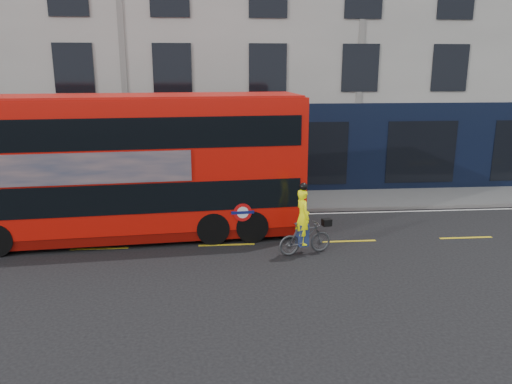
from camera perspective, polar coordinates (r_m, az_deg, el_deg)
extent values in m
plane|color=black|center=(15.17, -18.65, -8.16)|extent=(120.00, 120.00, 0.00)
cube|color=gray|center=(21.18, -14.65, -1.37)|extent=(60.00, 3.00, 0.12)
cube|color=slate|center=(19.76, -15.36, -2.51)|extent=(60.00, 0.12, 0.13)
cube|color=#B5B4AB|center=(26.94, -13.33, 17.93)|extent=(50.00, 10.00, 15.00)
cube|color=black|center=(22.20, -14.34, 4.49)|extent=(50.00, 0.08, 4.00)
cube|color=silver|center=(19.50, -15.50, -2.94)|extent=(58.00, 0.10, 0.01)
cube|color=red|center=(16.77, -14.80, 3.34)|extent=(11.75, 3.56, 4.16)
cube|color=#690804|center=(17.32, -14.34, -3.94)|extent=(11.75, 3.51, 0.32)
cube|color=black|center=(16.96, -14.61, 0.29)|extent=(11.29, 3.56, 0.95)
cube|color=black|center=(16.61, -15.04, 7.00)|extent=(11.29, 3.56, 0.95)
cube|color=#AD120B|center=(16.53, -15.27, 10.51)|extent=(11.51, 3.44, 0.08)
cube|color=black|center=(17.41, 4.77, 1.06)|extent=(0.23, 2.36, 0.95)
cube|color=black|center=(17.07, 4.91, 7.61)|extent=(0.23, 2.36, 0.95)
cube|color=#966E68|center=(15.59, -19.09, 2.52)|extent=(6.30, 0.55, 0.95)
cylinder|color=red|center=(15.88, -1.53, -2.35)|extent=(0.59, 0.07, 0.59)
cylinder|color=white|center=(15.88, -1.53, -2.36)|extent=(0.38, 0.05, 0.38)
cube|color=#0C1459|center=(15.87, -1.52, -2.36)|extent=(0.74, 0.08, 0.09)
cylinder|color=black|center=(17.35, -1.11, -2.72)|extent=(1.27, 2.76, 1.05)
cylinder|color=black|center=(17.22, -5.27, -2.91)|extent=(1.27, 2.76, 1.05)
cylinder|color=black|center=(18.00, -26.50, -3.63)|extent=(1.27, 2.76, 1.05)
imported|color=#444749|center=(15.28, 5.64, -5.25)|extent=(1.75, 0.86, 1.01)
imported|color=#F7FA09|center=(15.02, 5.37, -2.84)|extent=(0.54, 0.70, 1.70)
cube|color=black|center=(15.44, 8.08, -3.45)|extent=(0.32, 0.27, 0.21)
cube|color=navy|center=(15.20, 5.32, -4.84)|extent=(0.37, 0.43, 0.68)
sphere|color=black|center=(14.78, 5.45, 0.60)|extent=(0.25, 0.25, 0.25)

